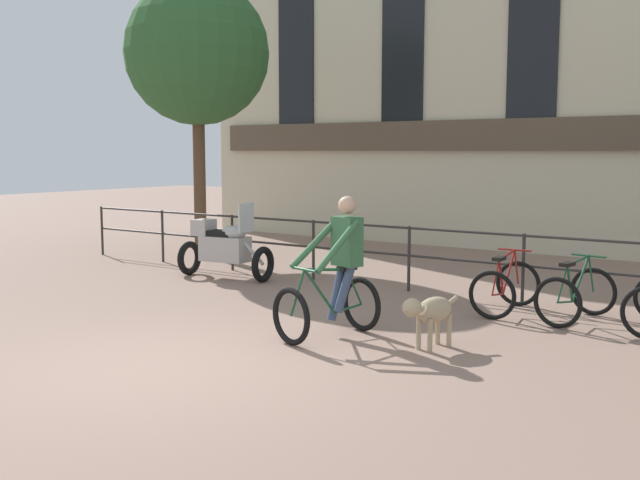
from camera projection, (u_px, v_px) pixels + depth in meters
name	position (u px, v px, depth m)	size (l,w,h in m)	color
ground_plane	(172.00, 367.00, 7.78)	(60.00, 60.00, 0.00)	#8E7060
canal_railing	(409.00, 247.00, 11.94)	(15.05, 0.05, 1.05)	#2D2B28
building_facade	(538.00, 39.00, 16.19)	(18.00, 0.72, 9.34)	beige
cyclist_with_bike	(336.00, 274.00, 9.02)	(0.98, 1.31, 1.70)	black
dog	(430.00, 311.00, 8.44)	(0.37, 0.98, 0.64)	tan
parked_motorcycle	(224.00, 247.00, 13.16)	(1.76, 0.80, 1.35)	black
parked_bicycle_near_lamp	(506.00, 287.00, 10.39)	(0.69, 1.13, 0.86)	black
parked_bicycle_mid_left	(576.00, 295.00, 9.84)	(0.83, 1.20, 0.86)	black
tree_canalside_left	(197.00, 53.00, 15.79)	(3.06, 3.06, 5.84)	brown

